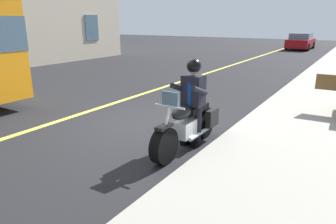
% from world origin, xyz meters
% --- Properties ---
extents(ground_plane, '(80.00, 80.00, 0.00)m').
position_xyz_m(ground_plane, '(0.00, 0.00, 0.00)').
color(ground_plane, black).
extents(lane_center_stripe, '(60.00, 0.16, 0.01)m').
position_xyz_m(lane_center_stripe, '(0.00, -2.00, 0.01)').
color(lane_center_stripe, '#E5DB4C').
rests_on(lane_center_stripe, ground_plane).
extents(motorcycle_main, '(2.21, 0.60, 1.26)m').
position_xyz_m(motorcycle_main, '(0.66, 1.55, 0.45)').
color(motorcycle_main, black).
rests_on(motorcycle_main, ground_plane).
extents(rider_main, '(0.62, 0.54, 1.74)m').
position_xyz_m(rider_main, '(0.47, 1.55, 1.04)').
color(rider_main, black).
rests_on(rider_main, ground_plane).
extents(car_dark, '(4.60, 1.92, 1.40)m').
position_xyz_m(car_dark, '(-24.14, -0.61, 0.69)').
color(car_dark, maroon).
rests_on(car_dark, ground_plane).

